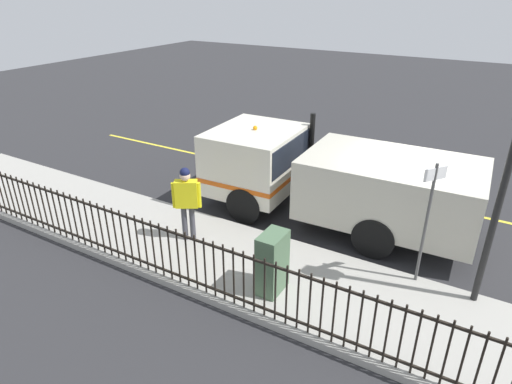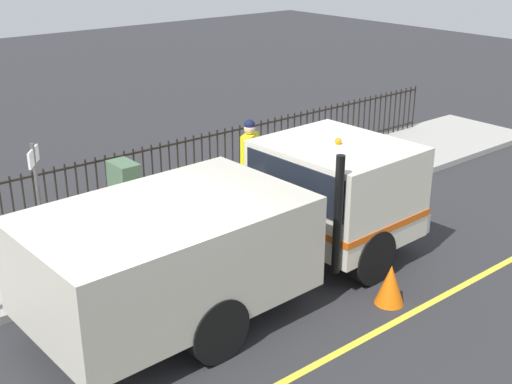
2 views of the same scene
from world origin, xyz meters
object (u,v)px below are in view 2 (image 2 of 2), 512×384
(worker_standing, at_px, (250,152))
(utility_cabinet, at_px, (125,193))
(work_truck, at_px, (256,219))
(traffic_cone, at_px, (390,285))
(street_sign, at_px, (40,204))

(worker_standing, height_order, utility_cabinet, worker_standing)
(work_truck, distance_m, worker_standing, 3.46)
(worker_standing, relative_size, traffic_cone, 2.68)
(work_truck, height_order, utility_cabinet, work_truck)
(work_truck, distance_m, utility_cabinet, 3.51)
(traffic_cone, xyz_separation_m, street_sign, (3.44, 4.15, 1.37))
(work_truck, bearing_deg, traffic_cone, 35.22)
(utility_cabinet, distance_m, street_sign, 3.09)
(work_truck, relative_size, utility_cabinet, 5.56)
(work_truck, bearing_deg, utility_cabinet, -174.04)
(work_truck, height_order, traffic_cone, work_truck)
(street_sign, bearing_deg, worker_standing, -77.90)
(worker_standing, bearing_deg, utility_cabinet, -46.19)
(work_truck, relative_size, traffic_cone, 10.36)
(worker_standing, xyz_separation_m, utility_cabinet, (0.69, 2.57, -0.48))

